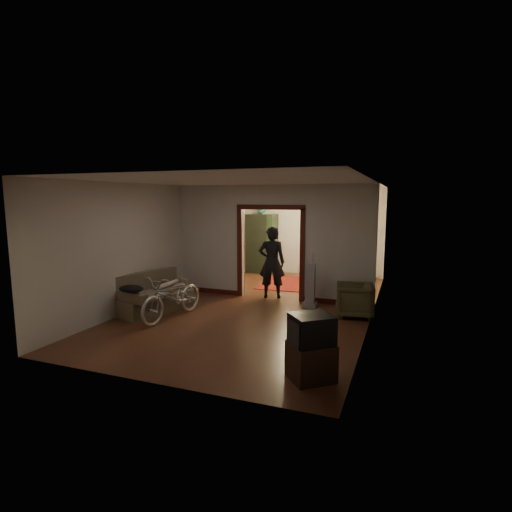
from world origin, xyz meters
The scene contains 24 objects.
floor centered at (0.00, 0.00, 0.00)m, with size 5.00×8.50×0.01m, color #3F2014.
ceiling centered at (0.00, 0.00, 2.80)m, with size 5.00×8.50×0.01m, color white.
wall_back centered at (0.00, 4.25, 1.40)m, with size 5.00×0.02×2.80m, color beige.
wall_left centered at (-2.50, 0.00, 1.40)m, with size 0.02×8.50×2.80m, color beige.
wall_right centered at (2.50, 0.00, 1.40)m, with size 0.02×8.50×2.80m, color beige.
partition_wall centered at (0.00, 0.75, 1.40)m, with size 5.00×0.14×2.80m, color beige.
door_casing centered at (0.00, 0.75, 1.10)m, with size 1.74×0.20×2.32m, color #3F130E.
far_window centered at (0.70, 4.21, 1.55)m, with size 0.98×0.06×1.28m, color black.
chandelier centered at (0.00, 2.50, 2.35)m, with size 0.24×0.24×0.24m, color #FFE0A5.
light_switch centered at (1.05, 0.68, 1.25)m, with size 0.08×0.01×0.12m, color silver.
sofa centered at (-2.04, -1.19, 0.42)m, with size 0.82×1.82×0.84m, color brown.
rolled_paper centered at (-1.94, -0.89, 0.53)m, with size 0.10×0.10×0.80m, color beige.
jacket centered at (-1.99, -2.10, 0.68)m, with size 0.52×0.39×0.15m, color black.
bicycle centered at (-1.34, -1.62, 0.47)m, with size 0.62×1.79×0.94m, color silver.
armchair centered at (2.15, -0.13, 0.35)m, with size 0.75×0.77×0.70m, color #494829.
tv_stand centered at (1.97, -3.37, 0.26)m, with size 0.56×0.51×0.51m, color black.
crt_tv centered at (1.97, -3.37, 0.68)m, with size 0.53×0.47×0.46m, color black.
vacuum centered at (1.13, 0.19, 0.51)m, with size 0.31×0.25×1.02m, color gray.
person centered at (0.01, 0.79, 0.89)m, with size 0.65×0.43×1.78m, color black.
oriental_rug centered at (-0.03, 2.55, 0.01)m, with size 1.57×2.07×0.02m, color #620F10.
locker centered at (-1.40, 3.94, 0.98)m, with size 0.98×0.54×1.96m, color black.
globe centered at (-1.40, 3.94, 1.94)m, with size 0.26×0.26×0.26m, color #1E5972.
desk centered at (1.04, 3.90, 0.41)m, with size 1.11×0.62×0.82m, color #341811.
desk_chair centered at (0.70, 3.49, 0.43)m, with size 0.38×0.38×0.85m, color #341811.
Camera 1 is at (3.11, -8.50, 2.47)m, focal length 28.00 mm.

